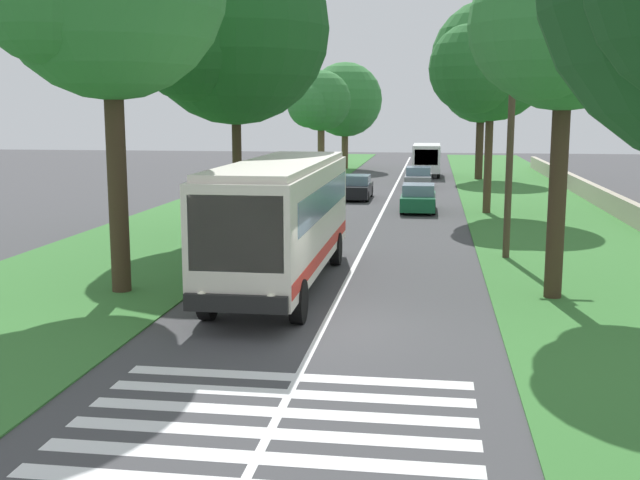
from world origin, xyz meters
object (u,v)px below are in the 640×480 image
roadside_tree_left_2 (233,35)px  trailing_car_1 (356,188)px  roadside_tree_right_3 (487,64)px  coach_bus (283,215)px  utility_pole (510,148)px  roadside_tree_right_2 (480,84)px  trailing_car_2 (418,178)px  trailing_minibus_0 (427,157)px  roadside_tree_left_0 (343,102)px  roadside_tree_right_1 (559,23)px  trailing_car_0 (418,199)px  roadside_tree_left_1 (319,103)px

roadside_tree_left_2 → trailing_car_1: bearing=-14.1°
roadside_tree_right_3 → coach_bus: bearing=158.8°
coach_bus → utility_pole: utility_pole is taller
roadside_tree_right_2 → utility_pole: roadside_tree_right_2 is taller
trailing_car_2 → roadside_tree_left_2: 24.10m
trailing_minibus_0 → roadside_tree_right_3: bearing=-172.2°
coach_bus → roadside_tree_right_2: size_ratio=1.08×
trailing_car_2 → coach_bus: bearing=173.7°
trailing_car_2 → roadside_tree_left_0: roadside_tree_left_0 is taller
trailing_car_2 → roadside_tree_right_3: roadside_tree_right_3 is taller
roadside_tree_right_1 → roadside_tree_right_2: size_ratio=0.98×
trailing_car_1 → trailing_car_2: size_ratio=1.00×
coach_bus → trailing_minibus_0: 40.38m
utility_pole → trailing_car_2: bearing=8.0°
roadside_tree_left_0 → roadside_tree_left_2: bearing=179.9°
trailing_car_1 → roadside_tree_left_2: 16.59m
trailing_car_1 → roadside_tree_right_2: roadside_tree_right_2 is taller
trailing_car_1 → trailing_minibus_0: (16.81, -3.98, 0.88)m
roadside_tree_right_3 → trailing_car_0: bearing=83.8°
roadside_tree_left_2 → trailing_car_0: bearing=-38.9°
roadside_tree_right_2 → roadside_tree_left_0: bearing=50.8°
trailing_minibus_0 → roadside_tree_left_2: 32.76m
trailing_minibus_0 → roadside_tree_right_2: (-2.06, -3.84, 5.58)m
roadside_tree_left_1 → coach_bus: bearing=-173.3°
trailing_minibus_0 → utility_pole: (-34.73, -3.12, 2.34)m
roadside_tree_left_0 → roadside_tree_right_1: size_ratio=0.93×
roadside_tree_right_2 → coach_bus: bearing=168.6°
trailing_minibus_0 → utility_pole: utility_pole is taller
trailing_car_1 → roadside_tree_left_1: bearing=16.9°
trailing_car_1 → trailing_car_2: (7.40, -3.53, 0.00)m
trailing_car_2 → roadside_tree_right_1: 32.20m
roadside_tree_left_0 → roadside_tree_right_2: roadside_tree_right_2 is taller
trailing_car_2 → utility_pole: (-25.32, -3.57, 3.22)m
coach_bus → roadside_tree_left_1: roadside_tree_left_1 is taller
trailing_car_0 → roadside_tree_left_2: 13.92m
trailing_car_1 → trailing_minibus_0: trailing_minibus_0 is taller
roadside_tree_left_0 → utility_pole: roadside_tree_left_0 is taller
roadside_tree_left_0 → utility_pole: 43.31m
coach_bus → roadside_tree_right_3: roadside_tree_right_3 is taller
roadside_tree_right_2 → roadside_tree_right_3: (-20.34, 0.79, 0.29)m
coach_bus → roadside_tree_right_2: roadside_tree_right_2 is taller
coach_bus → trailing_car_0: size_ratio=2.60×
trailing_car_2 → roadside_tree_right_2: roadside_tree_right_2 is taller
roadside_tree_left_2 → utility_pole: bearing=-108.4°
trailing_car_1 → roadside_tree_left_2: bearing=165.9°
roadside_tree_left_2 → trailing_car_2: bearing=-18.1°
trailing_car_0 → roadside_tree_right_3: size_ratio=0.41×
roadside_tree_left_2 → utility_pole: (-3.55, -10.71, -4.27)m
roadside_tree_left_2 → roadside_tree_right_1: size_ratio=1.20×
roadside_tree_left_0 → roadside_tree_left_1: bearing=175.4°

